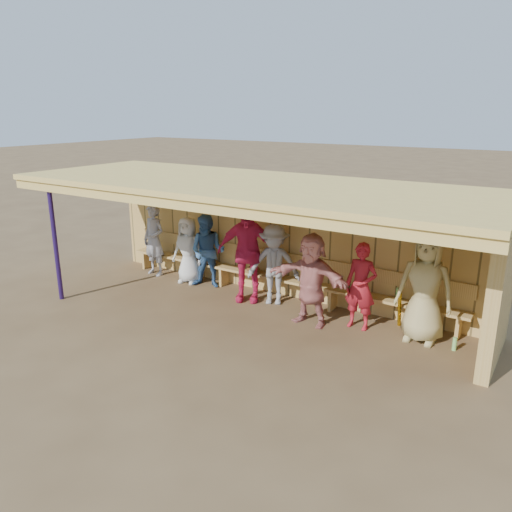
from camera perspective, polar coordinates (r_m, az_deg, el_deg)
The scene contains 12 objects.
ground at distance 9.52m, azimuth -1.15°, elevation -6.58°, with size 90.00×90.00×0.00m, color brown.
player_a at distance 11.72m, azimuth -11.57°, elevation 1.81°, with size 0.60×0.40×1.66m, color #9A9AA2.
player_b at distance 11.07m, azimuth -7.76°, elevation 0.67°, with size 0.72×0.47×1.48m, color silver.
player_c at distance 10.72m, azimuth -5.53°, elevation 0.53°, with size 0.77×0.60×1.59m, color #376298.
player_d at distance 9.86m, azimuth -1.08°, elevation 0.42°, with size 1.17×0.49×2.00m, color #D52250.
player_e at distance 9.75m, azimuth 2.07°, elevation -1.00°, with size 1.03×0.59×1.60m, color gray.
player_f at distance 8.85m, azimuth 6.31°, elevation -2.67°, with size 1.56×0.50×1.68m, color #C2746D.
player_g at distance 8.84m, azimuth 11.89°, elevation -3.42°, with size 0.56×0.37×1.55m, color #AA1B26.
player_h at distance 8.58m, azimuth 18.76°, elevation -3.43°, with size 0.91×0.60×1.87m, color tan.
dugout_structure at distance 9.36m, azimuth 3.12°, elevation 3.91°, with size 8.80×3.20×2.50m.
bench at distance 10.22m, azimuth 2.32°, elevation -1.79°, with size 7.60×0.34×0.93m.
dugout_equipment at distance 10.42m, azimuth -0.82°, elevation -1.63°, with size 5.86×0.62×0.80m.
Camera 1 is at (4.89, -7.27, 3.72)m, focal length 35.00 mm.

